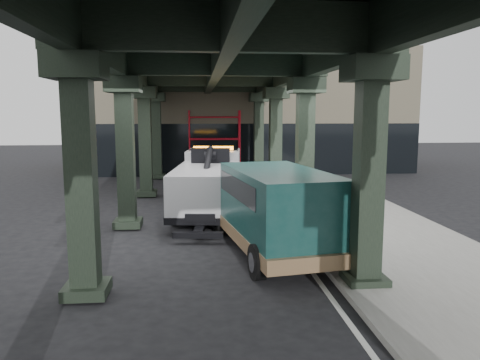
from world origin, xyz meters
TOP-DOWN VIEW (x-y plane):
  - ground at (0.00, 0.00)m, footprint 90.00×90.00m
  - sidewalk at (4.50, 2.00)m, footprint 5.00×40.00m
  - lane_stripe at (1.70, 2.00)m, footprint 0.12×38.00m
  - viaduct at (-0.40, 2.00)m, footprint 7.40×32.00m
  - building at (2.00, 20.00)m, footprint 22.00×10.00m
  - scaffolding at (0.00, 14.64)m, footprint 3.08×0.88m
  - tow_truck at (-0.56, 4.40)m, footprint 3.02×8.05m
  - towed_van at (1.01, -1.29)m, footprint 3.11×6.07m

SIDE VIEW (x-z plane):
  - ground at x=0.00m, z-range 0.00..0.00m
  - lane_stripe at x=1.70m, z-range 0.00..0.01m
  - sidewalk at x=4.50m, z-range 0.00..0.15m
  - tow_truck at x=-0.56m, z-range -0.03..2.55m
  - towed_van at x=1.01m, z-range 0.09..2.44m
  - scaffolding at x=0.00m, z-range 0.11..4.11m
  - building at x=2.00m, z-range 0.00..8.00m
  - viaduct at x=-0.40m, z-range 2.26..8.66m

